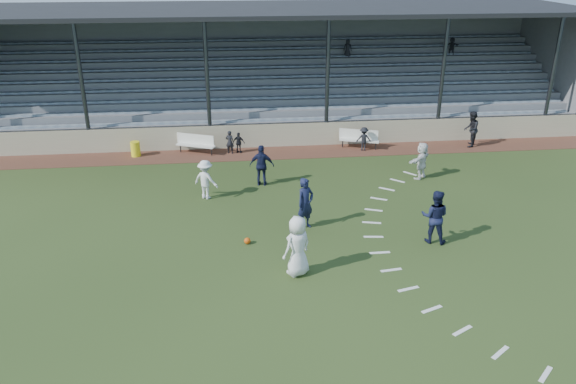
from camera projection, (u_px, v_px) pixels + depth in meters
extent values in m
plane|color=#273917|center=(296.00, 257.00, 18.65)|extent=(90.00, 90.00, 0.00)
cube|color=#4F2B1F|center=(271.00, 153.00, 28.23)|extent=(34.00, 2.00, 0.02)
cube|color=tan|center=(269.00, 136.00, 28.96)|extent=(34.00, 0.18, 1.20)
cube|color=silver|center=(196.00, 145.00, 27.95)|extent=(2.00, 1.16, 0.06)
cube|color=silver|center=(195.00, 139.00, 28.05)|extent=(1.86, 0.84, 0.54)
cylinder|color=#2E3036|center=(181.00, 148.00, 28.27)|extent=(0.06, 0.06, 0.40)
cylinder|color=#2E3036|center=(212.00, 152.00, 27.81)|extent=(0.06, 0.06, 0.40)
cube|color=silver|center=(359.00, 140.00, 28.69)|extent=(2.02, 1.04, 0.06)
cube|color=silver|center=(359.00, 135.00, 28.79)|extent=(1.91, 0.72, 0.54)
cylinder|color=#2E3036|center=(343.00, 144.00, 28.96)|extent=(0.06, 0.06, 0.40)
cylinder|color=#2E3036|center=(376.00, 146.00, 28.60)|extent=(0.06, 0.06, 0.40)
cylinder|color=yellow|center=(135.00, 149.00, 27.67)|extent=(0.46, 0.46, 0.73)
sphere|color=#C4480B|center=(247.00, 241.00, 19.48)|extent=(0.23, 0.23, 0.23)
imported|color=silver|center=(298.00, 246.00, 17.33)|extent=(1.15, 1.05, 1.98)
imported|color=#131836|center=(305.00, 204.00, 20.29)|extent=(0.85, 0.78, 1.94)
imported|color=#131836|center=(435.00, 217.00, 19.31)|extent=(1.14, 1.03, 1.93)
imported|color=silver|center=(206.00, 180.00, 22.81)|extent=(1.22, 1.07, 1.64)
imported|color=#131836|center=(262.00, 165.00, 24.08)|extent=(1.12, 0.63, 1.81)
imported|color=silver|center=(421.00, 160.00, 24.85)|extent=(1.46, 1.42, 1.67)
imported|color=black|center=(471.00, 129.00, 28.82)|extent=(1.04, 1.12, 1.85)
imported|color=black|center=(230.00, 142.00, 27.96)|extent=(0.50, 0.41, 1.17)
imported|color=black|center=(239.00, 143.00, 28.05)|extent=(0.67, 0.47, 1.06)
imported|color=black|center=(364.00, 139.00, 28.37)|extent=(0.84, 0.56, 1.21)
cube|color=slate|center=(268.00, 132.00, 29.46)|extent=(34.00, 0.80, 1.20)
cube|color=gray|center=(268.00, 120.00, 29.30)|extent=(33.00, 0.28, 0.10)
cube|color=slate|center=(267.00, 124.00, 30.11)|extent=(34.00, 0.80, 1.60)
cube|color=gray|center=(267.00, 108.00, 29.87)|extent=(33.00, 0.28, 0.10)
cube|color=slate|center=(266.00, 117.00, 30.76)|extent=(34.00, 0.80, 2.00)
cube|color=gray|center=(265.00, 97.00, 30.44)|extent=(33.00, 0.28, 0.10)
cube|color=slate|center=(265.00, 109.00, 31.41)|extent=(34.00, 0.80, 2.40)
cube|color=gray|center=(264.00, 87.00, 31.01)|extent=(33.00, 0.28, 0.10)
cube|color=slate|center=(264.00, 102.00, 32.07)|extent=(34.00, 0.80, 2.80)
cube|color=gray|center=(263.00, 77.00, 31.58)|extent=(33.00, 0.28, 0.10)
cube|color=slate|center=(263.00, 96.00, 32.72)|extent=(34.00, 0.80, 3.20)
cube|color=gray|center=(262.00, 67.00, 32.15)|extent=(33.00, 0.28, 0.10)
cube|color=slate|center=(262.00, 89.00, 33.37)|extent=(34.00, 0.80, 3.60)
cube|color=gray|center=(261.00, 57.00, 32.73)|extent=(33.00, 0.28, 0.10)
cube|color=slate|center=(261.00, 83.00, 34.02)|extent=(34.00, 0.80, 4.00)
cube|color=gray|center=(260.00, 48.00, 33.30)|extent=(33.00, 0.28, 0.10)
cube|color=slate|center=(260.00, 77.00, 34.67)|extent=(34.00, 0.80, 4.40)
cube|color=gray|center=(259.00, 39.00, 33.87)|extent=(33.00, 0.28, 0.10)
cube|color=slate|center=(259.00, 59.00, 34.82)|extent=(34.00, 0.40, 6.40)
cube|color=slate|center=(547.00, 64.00, 33.22)|extent=(0.30, 7.80, 6.40)
cube|color=black|center=(262.00, 9.00, 29.96)|extent=(34.60, 9.00, 0.22)
cylinder|color=#2E3036|center=(83.00, 89.00, 27.10)|extent=(0.20, 0.20, 6.50)
cylinder|color=#2E3036|center=(208.00, 86.00, 27.70)|extent=(0.20, 0.20, 6.50)
cylinder|color=#2E3036|center=(327.00, 83.00, 28.30)|extent=(0.20, 0.20, 6.50)
cylinder|color=#2E3036|center=(442.00, 80.00, 28.90)|extent=(0.20, 0.20, 6.50)
cylinder|color=#2E3036|center=(552.00, 77.00, 29.50)|extent=(0.20, 0.20, 6.50)
cylinder|color=#2E3036|center=(269.00, 123.00, 28.70)|extent=(34.00, 0.05, 0.05)
imported|color=black|center=(348.00, 48.00, 33.00)|extent=(0.58, 0.47, 1.02)
imported|color=black|center=(452.00, 46.00, 33.63)|extent=(0.98, 0.36, 1.04)
cube|color=silver|center=(410.00, 173.00, 25.66)|extent=(0.54, 0.61, 0.01)
cube|color=silver|center=(397.00, 181.00, 24.86)|extent=(0.59, 0.56, 0.01)
cube|color=silver|center=(387.00, 189.00, 23.98)|extent=(0.64, 0.51, 0.01)
cube|color=silver|center=(379.00, 199.00, 23.04)|extent=(0.67, 0.44, 0.01)
cube|color=silver|center=(374.00, 210.00, 22.05)|extent=(0.70, 0.37, 0.01)
cube|color=silver|center=(372.00, 223.00, 21.03)|extent=(0.71, 0.29, 0.01)
cube|color=silver|center=(374.00, 237.00, 19.98)|extent=(0.71, 0.21, 0.01)
cube|color=silver|center=(380.00, 253.00, 18.94)|extent=(0.70, 0.12, 0.01)
cube|color=silver|center=(391.00, 270.00, 17.90)|extent=(0.71, 0.21, 0.01)
cube|color=silver|center=(408.00, 289.00, 16.90)|extent=(0.71, 0.29, 0.01)
cube|color=silver|center=(432.00, 309.00, 15.95)|extent=(0.70, 0.37, 0.01)
cube|color=silver|center=(462.00, 331.00, 15.05)|extent=(0.67, 0.44, 0.01)
cube|color=silver|center=(500.00, 352.00, 14.23)|extent=(0.64, 0.51, 0.01)
cube|color=silver|center=(546.00, 374.00, 13.50)|extent=(0.59, 0.56, 0.01)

